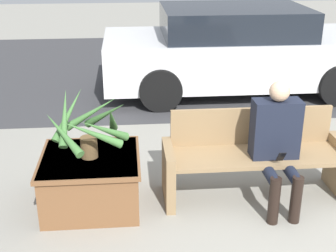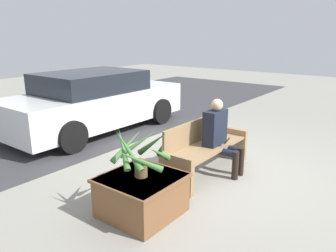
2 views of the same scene
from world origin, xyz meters
The scene contains 7 objects.
ground_plane centered at (0.00, 0.00, 0.00)m, with size 30.00×30.00×0.00m, color gray.
road_surface centered at (0.00, 5.36, 0.00)m, with size 20.00×6.00×0.01m, color #38383A.
bench centered at (-0.22, 0.38, 0.42)m, with size 1.85×0.58×0.86m.
person_seated centered at (-0.07, 0.19, 0.69)m, with size 0.46×0.61×1.24m.
planter_box centered at (-1.86, 0.31, 0.28)m, with size 0.95×0.92×0.52m.
potted_plant centered at (-1.85, 0.30, 0.84)m, with size 0.81×0.80×0.64m.
parked_car centered at (0.37, 3.78, 0.70)m, with size 4.45×1.98×1.41m.
Camera 1 is at (-1.47, -3.76, 2.49)m, focal length 50.00 mm.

